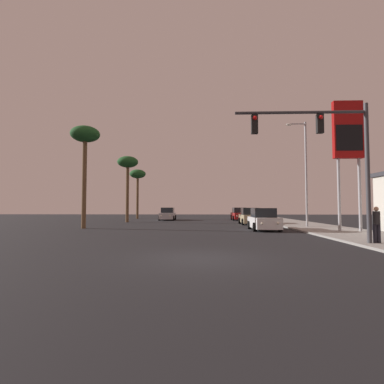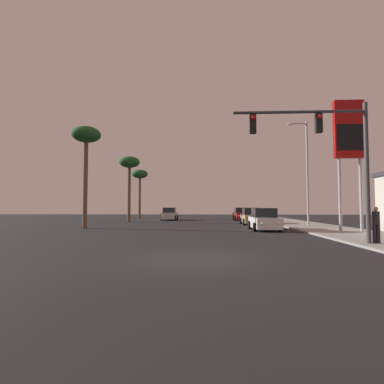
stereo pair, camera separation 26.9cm
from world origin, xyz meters
name	(u,v)px [view 1 (the left image)]	position (x,y,z in m)	size (l,w,h in m)	color
ground_plane	(202,259)	(0.00, 0.00, 0.00)	(120.00, 120.00, 0.00)	black
sidewalk_right	(345,233)	(9.50, 10.00, 0.06)	(5.00, 60.00, 0.12)	gray
car_silver	(168,214)	(-4.68, 29.70, 0.76)	(2.04, 4.31, 1.68)	#B7B7BC
car_tan	(250,217)	(4.85, 20.37, 0.76)	(2.04, 4.31, 1.68)	tan
car_white	(264,220)	(4.68, 12.74, 0.76)	(2.04, 4.32, 1.68)	silver
car_red	(239,214)	(4.93, 30.03, 0.76)	(2.04, 4.34, 1.68)	maroon
traffic_light_mast	(330,145)	(5.96, 3.71, 4.66)	(6.20, 0.36, 6.50)	#38383D
street_lamp	(304,168)	(8.80, 15.58, 5.12)	(1.74, 0.24, 9.00)	#99999E
gas_station_sign	(348,137)	(10.10, 10.52, 6.62)	(2.00, 0.42, 9.00)	#99999E
pedestrian_on_sidewalk	(376,223)	(8.03, 3.78, 1.03)	(0.34, 0.32, 1.67)	#23232D
palm_tree_near	(85,140)	(-9.77, 14.00, 7.38)	(2.40, 2.40, 8.51)	brown
palm_tree_far	(138,176)	(-9.72, 34.00, 6.37)	(2.40, 2.40, 7.38)	brown
palm_tree_mid	(128,165)	(-8.70, 24.00, 6.64)	(2.40, 2.40, 7.67)	brown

